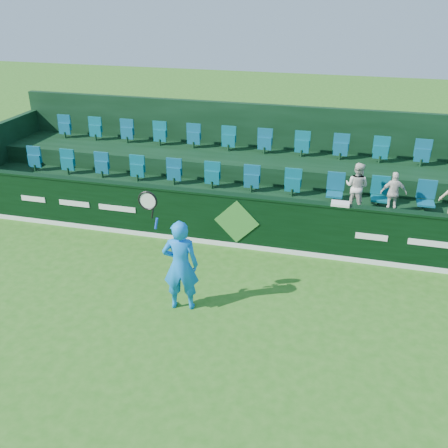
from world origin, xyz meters
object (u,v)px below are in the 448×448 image
(spectator_middle, at_px, (394,193))
(towel, at_px, (340,204))
(spectator_left, at_px, (357,186))
(tennis_player, at_px, (180,265))

(spectator_middle, distance_m, towel, 1.64)
(spectator_left, distance_m, spectator_middle, 0.87)
(spectator_left, height_order, spectator_middle, spectator_left)
(spectator_middle, relative_size, towel, 2.60)
(tennis_player, relative_size, towel, 6.25)
(spectator_left, distance_m, towel, 1.17)
(spectator_left, xyz_separation_m, spectator_middle, (0.86, 0.00, -0.08))
(spectator_middle, bearing_deg, spectator_left, -7.83)
(tennis_player, relative_size, spectator_left, 2.09)
(spectator_left, xyz_separation_m, towel, (-0.33, -1.12, -0.02))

